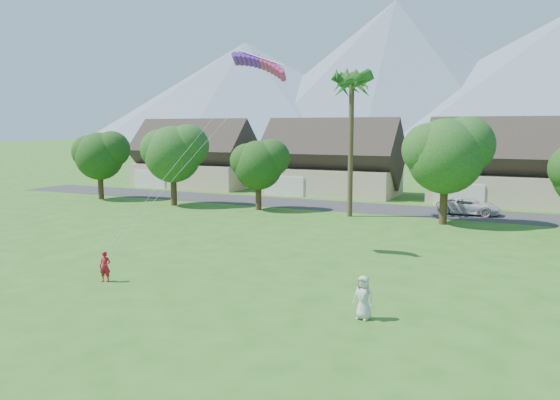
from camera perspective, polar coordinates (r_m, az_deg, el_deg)
The scene contains 10 objects.
ground at distance 22.36m, azimuth -11.32°, elevation -12.84°, with size 500.00×500.00×0.00m, color #2D6019.
street at distance 52.85m, azimuth 11.20°, elevation -0.95°, with size 90.00×7.00×0.01m, color #2D2D30.
kite_flyer at distance 29.05m, azimuth -17.81°, elevation -6.65°, with size 0.57×0.37×1.56m, color #AA1323.
watcher at distance 22.70m, azimuth 8.71°, elevation -10.05°, with size 0.88×0.58×1.81m, color beige.
parked_car at distance 51.49m, azimuth 19.07°, elevation -0.61°, with size 2.51×5.44×1.51m, color silver.
mountain_ridge at distance 277.55m, azimuth 25.31°, elevation 11.32°, with size 540.00×240.00×70.00m.
houses_row at distance 61.09m, azimuth 13.81°, elevation 3.36°, with size 72.75×8.19×8.86m.
tree_row at distance 46.81m, azimuth 8.16°, elevation 4.04°, with size 62.27×6.67×8.45m.
fan_palm at distance 47.71m, azimuth 7.53°, elevation 12.43°, with size 3.00×3.00×13.80m.
parafoil_kite at distance 33.53m, azimuth -2.00°, elevation 14.15°, with size 3.50×1.19×0.50m.
Camera 1 is at (12.65, -16.72, 7.76)m, focal length 35.00 mm.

